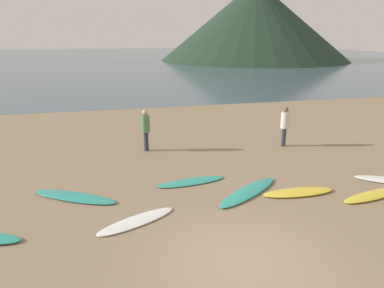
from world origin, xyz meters
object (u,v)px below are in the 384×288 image
(surfboard_1, at_px, (74,197))
(surfboard_5, at_px, (298,192))
(person_0, at_px, (285,123))
(surfboard_2, at_px, (137,221))
(surfboard_3, at_px, (191,182))
(surfboard_4, at_px, (248,192))
(surfboard_6, at_px, (374,195))
(person_1, at_px, (146,127))

(surfboard_1, distance_m, surfboard_5, 6.38)
(surfboard_5, bearing_deg, person_0, 69.83)
(surfboard_2, distance_m, surfboard_5, 4.70)
(surfboard_1, xyz_separation_m, surfboard_3, (3.43, 0.26, -0.01))
(surfboard_1, relative_size, surfboard_3, 1.18)
(surfboard_4, relative_size, surfboard_6, 1.15)
(surfboard_1, relative_size, surfboard_5, 1.20)
(person_0, relative_size, person_1, 0.99)
(surfboard_3, distance_m, surfboard_6, 5.31)
(surfboard_5, bearing_deg, surfboard_6, -15.93)
(surfboard_4, height_order, person_0, person_0)
(surfboard_2, xyz_separation_m, surfboard_4, (3.29, 0.87, 0.01))
(surfboard_5, bearing_deg, person_1, 129.93)
(person_1, bearing_deg, surfboard_4, -21.90)
(surfboard_3, distance_m, person_0, 5.40)
(surfboard_5, distance_m, person_0, 4.65)
(person_0, bearing_deg, surfboard_3, 66.68)
(surfboard_3, relative_size, person_0, 1.34)
(surfboard_5, xyz_separation_m, person_1, (-3.81, 4.94, 0.92))
(surfboard_6, bearing_deg, person_0, 82.48)
(surfboard_5, distance_m, surfboard_6, 2.13)
(surfboard_2, xyz_separation_m, surfboard_3, (1.84, 1.98, 0.00))
(surfboard_4, bearing_deg, surfboard_1, 136.03)
(surfboard_4, relative_size, surfboard_5, 1.24)
(surfboard_5, distance_m, person_1, 6.31)
(surfboard_5, bearing_deg, surfboard_4, 167.20)
(surfboard_3, xyz_separation_m, surfboard_5, (2.83, -1.49, 0.02))
(person_1, bearing_deg, surfboard_6, -3.72)
(surfboard_2, relative_size, surfboard_6, 0.91)
(surfboard_6, bearing_deg, surfboard_4, 152.25)
(surfboard_4, distance_m, person_1, 5.25)
(surfboard_2, xyz_separation_m, person_0, (6.42, 4.71, 0.93))
(surfboard_1, xyz_separation_m, person_1, (2.45, 3.72, 0.93))
(surfboard_4, xyz_separation_m, person_0, (3.13, 3.84, 0.92))
(surfboard_1, relative_size, person_1, 1.57)
(person_0, xyz_separation_m, person_1, (-5.55, 0.73, 0.01))
(surfboard_6, height_order, person_0, person_0)
(surfboard_3, height_order, surfboard_6, surfboard_6)
(surfboard_2, bearing_deg, person_0, 11.23)
(surfboard_5, bearing_deg, surfboard_3, 154.55)
(surfboard_5, relative_size, person_0, 1.32)
(person_1, bearing_deg, surfboard_1, -83.20)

